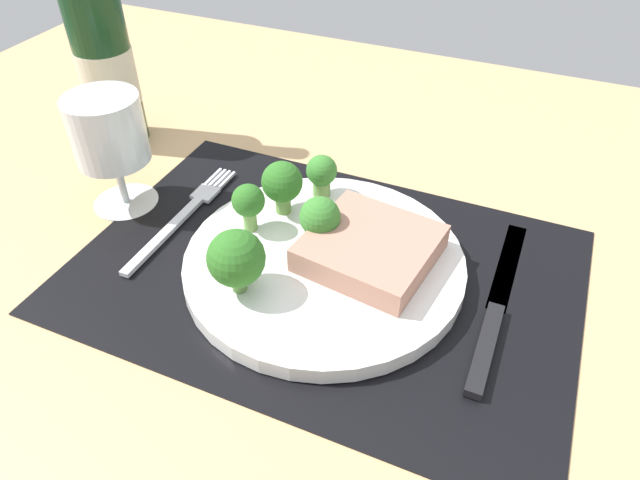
# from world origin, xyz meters

# --- Properties ---
(ground_plane) EXTENTS (1.40, 1.10, 0.03)m
(ground_plane) POSITION_xyz_m (0.00, 0.00, -0.01)
(ground_plane) COLOR tan
(placemat) EXTENTS (0.47, 0.32, 0.00)m
(placemat) POSITION_xyz_m (0.00, 0.00, 0.00)
(placemat) COLOR black
(placemat) RESTS_ON ground_plane
(plate) EXTENTS (0.26, 0.26, 0.02)m
(plate) POSITION_xyz_m (0.00, 0.00, 0.01)
(plate) COLOR white
(plate) RESTS_ON placemat
(steak) EXTENTS (0.13, 0.12, 0.02)m
(steak) POSITION_xyz_m (0.04, 0.01, 0.03)
(steak) COLOR tan
(steak) RESTS_ON plate
(broccoli_near_steak) EXTENTS (0.03, 0.03, 0.05)m
(broccoli_near_steak) POSITION_xyz_m (-0.08, 0.01, 0.05)
(broccoli_near_steak) COLOR #6B994C
(broccoli_near_steak) RESTS_ON plate
(broccoli_near_fork) EXTENTS (0.05, 0.05, 0.06)m
(broccoli_near_fork) POSITION_xyz_m (-0.05, -0.07, 0.05)
(broccoli_near_fork) COLOR #5B8942
(broccoli_near_fork) RESTS_ON plate
(broccoli_front_edge) EXTENTS (0.03, 0.03, 0.05)m
(broccoli_front_edge) POSITION_xyz_m (-0.04, 0.09, 0.05)
(broccoli_front_edge) COLOR #6B994C
(broccoli_front_edge) RESTS_ON plate
(broccoli_center) EXTENTS (0.04, 0.04, 0.06)m
(broccoli_center) POSITION_xyz_m (-0.07, 0.05, 0.05)
(broccoli_center) COLOR #6B994C
(broccoli_center) RESTS_ON plate
(broccoli_back_left) EXTENTS (0.04, 0.04, 0.05)m
(broccoli_back_left) POSITION_xyz_m (-0.01, 0.02, 0.05)
(broccoli_back_left) COLOR #5B8942
(broccoli_back_left) RESTS_ON plate
(fork) EXTENTS (0.02, 0.19, 0.01)m
(fork) POSITION_xyz_m (-0.17, 0.01, 0.01)
(fork) COLOR silver
(fork) RESTS_ON placemat
(knife) EXTENTS (0.02, 0.23, 0.01)m
(knife) POSITION_xyz_m (0.16, 0.01, 0.01)
(knife) COLOR black
(knife) RESTS_ON placemat
(wine_bottle) EXTENTS (0.07, 0.07, 0.29)m
(wine_bottle) POSITION_xyz_m (-0.34, 0.13, 0.10)
(wine_bottle) COLOR #143819
(wine_bottle) RESTS_ON ground_plane
(wine_glass) EXTENTS (0.08, 0.08, 0.13)m
(wine_glass) POSITION_xyz_m (-0.24, 0.02, 0.08)
(wine_glass) COLOR silver
(wine_glass) RESTS_ON ground_plane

